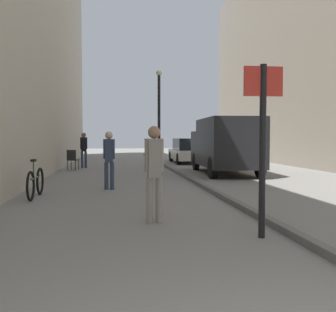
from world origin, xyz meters
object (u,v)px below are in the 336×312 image
object	(u,v)px
pedestrian_mid_block	(154,167)
bicycle_leaning	(35,183)
delivery_van	(225,144)
parked_car	(188,151)
pedestrian_main_foreground	(109,156)
cafe_chair_near_window	(72,158)
pedestrian_far_crossing	(84,148)
lamp_post	(159,112)
street_sign_post	(263,135)

from	to	relation	value
pedestrian_mid_block	bicycle_leaning	size ratio (longest dim) A/B	0.97
pedestrian_mid_block	delivery_van	distance (m)	9.67
parked_car	pedestrian_main_foreground	bearing A→B (deg)	-111.86
delivery_van	pedestrian_mid_block	bearing A→B (deg)	-111.07
cafe_chair_near_window	parked_car	bearing A→B (deg)	53.24
pedestrian_mid_block	pedestrian_far_crossing	world-z (taller)	pedestrian_far_crossing
pedestrian_main_foreground	lamp_post	size ratio (longest dim) A/B	0.35
parked_car	delivery_van	bearing A→B (deg)	-88.54
pedestrian_main_foreground	street_sign_post	distance (m)	6.28
pedestrian_main_foreground	cafe_chair_near_window	xyz separation A→B (m)	(-1.74, 6.94, -0.43)
street_sign_post	bicycle_leaning	xyz separation A→B (m)	(-4.15, 4.51, -1.16)
parked_car	cafe_chair_near_window	world-z (taller)	parked_car
cafe_chair_near_window	bicycle_leaning	bearing A→B (deg)	-72.20
cafe_chair_near_window	street_sign_post	bearing A→B (deg)	-53.94
pedestrian_mid_block	cafe_chair_near_window	xyz separation A→B (m)	(-2.57, 11.49, -0.45)
pedestrian_main_foreground	pedestrian_far_crossing	world-z (taller)	pedestrian_far_crossing
bicycle_leaning	cafe_chair_near_window	size ratio (longest dim) A/B	1.88
street_sign_post	lamp_post	distance (m)	13.27
street_sign_post	delivery_van	bearing A→B (deg)	-102.71
parked_car	bicycle_leaning	size ratio (longest dim) A/B	2.37
cafe_chair_near_window	pedestrian_far_crossing	bearing A→B (deg)	89.24
street_sign_post	cafe_chair_near_window	distance (m)	13.41
pedestrian_far_crossing	bicycle_leaning	bearing A→B (deg)	72.78
parked_car	bicycle_leaning	xyz separation A→B (m)	(-6.38, -12.62, -0.33)
pedestrian_mid_block	parked_car	bearing A→B (deg)	-107.74
delivery_van	cafe_chair_near_window	distance (m)	7.02
lamp_post	cafe_chair_near_window	distance (m)	4.65
street_sign_post	pedestrian_main_foreground	bearing A→B (deg)	-67.49
pedestrian_far_crossing	delivery_van	xyz separation A→B (m)	(6.03, -3.89, 0.22)
pedestrian_main_foreground	bicycle_leaning	distance (m)	2.31
street_sign_post	cafe_chair_near_window	size ratio (longest dim) A/B	2.77
parked_car	bicycle_leaning	distance (m)	14.14
pedestrian_main_foreground	lamp_post	xyz separation A→B (m)	(2.34, 7.41, 1.75)
pedestrian_main_foreground	parked_car	xyz separation A→B (m)	(4.56, 11.32, -0.26)
pedestrian_far_crossing	cafe_chair_near_window	xyz separation A→B (m)	(-0.43, -1.25, -0.46)
pedestrian_far_crossing	lamp_post	xyz separation A→B (m)	(3.64, -0.78, 1.71)
bicycle_leaning	street_sign_post	bearing A→B (deg)	-45.75
lamp_post	pedestrian_main_foreground	bearing A→B (deg)	-107.52
cafe_chair_near_window	delivery_van	bearing A→B (deg)	-3.87
pedestrian_main_foreground	delivery_van	world-z (taller)	delivery_van
parked_car	lamp_post	distance (m)	4.93
pedestrian_main_foreground	pedestrian_far_crossing	bearing A→B (deg)	104.88
pedestrian_main_foreground	cafe_chair_near_window	world-z (taller)	pedestrian_main_foreground
pedestrian_mid_block	lamp_post	size ratio (longest dim) A/B	0.36
delivery_van	cafe_chair_near_window	size ratio (longest dim) A/B	5.72
parked_car	pedestrian_far_crossing	bearing A→B (deg)	-151.76
pedestrian_main_foreground	parked_car	bearing A→B (deg)	73.90
pedestrian_main_foreground	lamp_post	bearing A→B (deg)	78.29
delivery_van	lamp_post	xyz separation A→B (m)	(-2.39, 3.11, 1.49)
pedestrian_mid_block	parked_car	distance (m)	16.31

